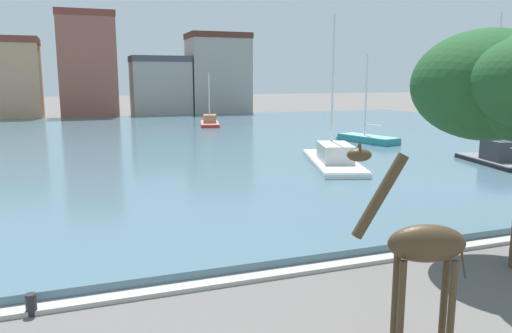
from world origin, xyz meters
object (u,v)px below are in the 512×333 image
object	(u,v)px
sailboat_black	(491,159)
sailboat_red	(210,124)
giraffe_statue	(420,247)
mooring_bollard	(31,304)
sailboat_teal	(363,140)
sailboat_white	(331,160)

from	to	relation	value
sailboat_black	sailboat_red	bearing A→B (deg)	107.97
giraffe_statue	mooring_bollard	world-z (taller)	giraffe_statue
sailboat_black	mooring_bollard	bearing A→B (deg)	-156.29
sailboat_teal	sailboat_white	world-z (taller)	sailboat_white
sailboat_red	mooring_bollard	xyz separation A→B (m)	(-14.52, -38.82, -0.24)
giraffe_statue	sailboat_red	distance (m)	43.67
giraffe_statue	sailboat_red	xyz separation A→B (m)	(7.45, 43.00, -1.61)
giraffe_statue	sailboat_black	distance (m)	22.21
sailboat_teal	sailboat_red	world-z (taller)	sailboat_teal
sailboat_white	sailboat_red	xyz separation A→B (m)	(-0.46, 25.30, -0.04)
sailboat_white	mooring_bollard	distance (m)	20.17
sailboat_black	sailboat_teal	bearing A→B (deg)	98.61
sailboat_teal	giraffe_statue	bearing A→B (deg)	-120.44
sailboat_teal	mooring_bollard	size ratio (longest dim) A/B	14.05
sailboat_teal	sailboat_white	distance (m)	10.57
sailboat_black	sailboat_red	size ratio (longest dim) A/B	1.31
sailboat_red	mooring_bollard	bearing A→B (deg)	-110.50
sailboat_black	mooring_bollard	size ratio (longest dim) A/B	17.64
sailboat_red	sailboat_teal	bearing A→B (deg)	-66.61
sailboat_teal	sailboat_white	xyz separation A→B (m)	(-7.10, -7.83, 0.07)
sailboat_white	sailboat_red	size ratio (longest dim) A/B	1.44
sailboat_teal	sailboat_black	bearing A→B (deg)	-81.39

